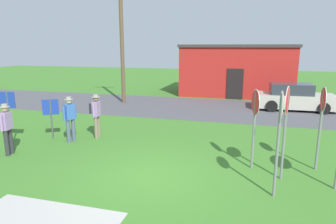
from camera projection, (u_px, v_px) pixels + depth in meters
ground_plane at (151, 177)px, 8.25m from camera, size 80.00×80.00×0.00m
street_asphalt at (203, 108)px, 17.41m from camera, size 60.00×6.40×0.01m
building_background at (237, 69)px, 22.46m from camera, size 8.07×5.63×3.70m
utility_pole at (122, 36)px, 18.20m from camera, size 1.80×0.24×8.07m
parked_car_on_street at (294, 98)px, 16.85m from camera, size 4.36×2.13×1.51m
stop_sign_nearest at (286, 117)px, 7.74m from camera, size 0.20×0.74×2.57m
stop_sign_leaning_right at (255, 115)px, 8.48m from camera, size 0.21×0.74×2.39m
stop_sign_center_cluster at (321, 115)px, 8.37m from camera, size 0.07×0.71×2.47m
stop_sign_leaning_left at (279, 126)px, 6.79m from camera, size 0.07×0.73×2.60m
person_holding_notes at (96, 113)px, 11.58m from camera, size 0.41×0.57×1.74m
person_in_dark_shirt at (7, 126)px, 9.72m from camera, size 0.31×0.57×1.74m
person_in_teal at (70, 117)px, 11.05m from camera, size 0.34×0.53×1.74m
info_panel_leftmost at (8, 108)px, 10.84m from camera, size 0.60×0.11×1.95m
info_panel_middle at (51, 112)px, 11.39m from camera, size 0.53×0.32×1.58m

